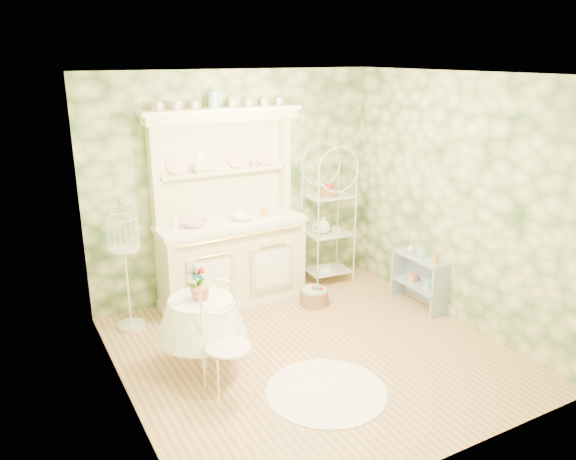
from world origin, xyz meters
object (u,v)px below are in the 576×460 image
round_table (202,332)px  floor_basket (314,296)px  side_shelf (419,283)px  birdcage_stand (126,263)px  kitchen_dresser (230,210)px  bakers_rack (328,219)px  cafe_chair (228,348)px

round_table → floor_basket: round_table is taller
side_shelf → birdcage_stand: (-3.14, 1.07, 0.47)m
kitchen_dresser → round_table: kitchen_dresser is taller
bakers_rack → side_shelf: bearing=-60.5°
bakers_rack → round_table: size_ratio=2.27×
kitchen_dresser → birdcage_stand: 1.32m
cafe_chair → birdcage_stand: bearing=129.3°
side_shelf → round_table: 2.74m
floor_basket → cafe_chair: bearing=-143.1°
bakers_rack → side_shelf: bakers_rack is taller
cafe_chair → side_shelf: bearing=36.5°
side_shelf → floor_basket: size_ratio=1.95×
birdcage_stand → floor_basket: 2.21m
side_shelf → cafe_chair: 2.75m
kitchen_dresser → bakers_rack: bearing=-1.0°
kitchen_dresser → bakers_rack: 1.37m
floor_basket → round_table: bearing=-157.1°
kitchen_dresser → cafe_chair: (-0.80, -1.77, -0.70)m
cafe_chair → floor_basket: bearing=60.9°
bakers_rack → cafe_chair: size_ratio=1.92×
kitchen_dresser → round_table: 1.71m
side_shelf → round_table: size_ratio=0.89×
round_table → birdcage_stand: bearing=109.1°
round_table → side_shelf: bearing=1.9°
side_shelf → round_table: (-2.73, -0.09, 0.09)m
kitchen_dresser → bakers_rack: size_ratio=1.36×
cafe_chair → floor_basket: size_ratio=2.59×
round_table → cafe_chair: 0.51m
cafe_chair → birdcage_stand: (-0.46, 1.67, 0.31)m
birdcage_stand → round_table: bearing=-70.9°
kitchen_dresser → side_shelf: bearing=-32.0°
birdcage_stand → floor_basket: (2.06, -0.47, -0.64)m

